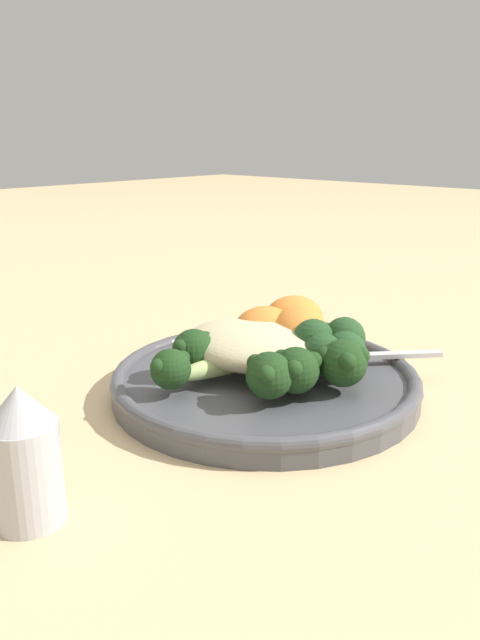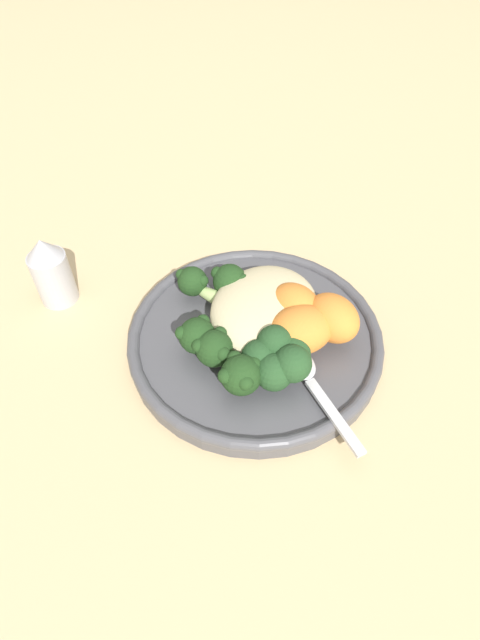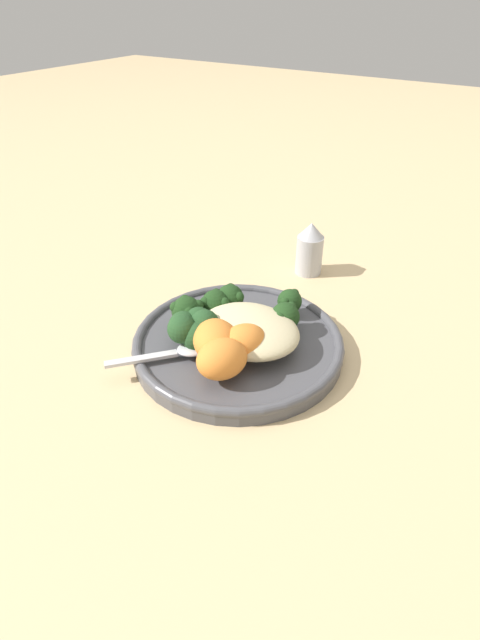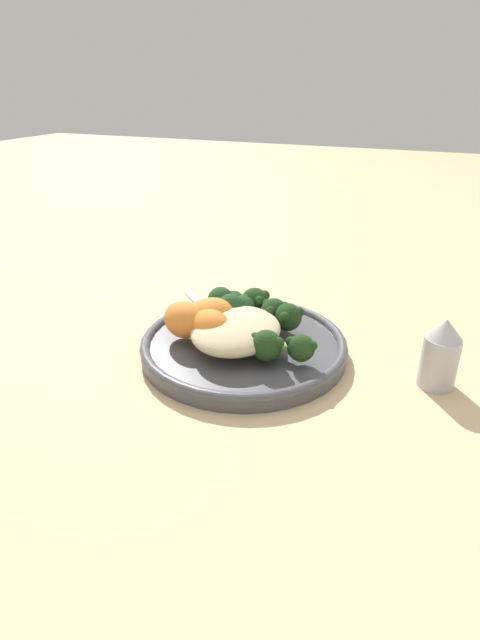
# 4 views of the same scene
# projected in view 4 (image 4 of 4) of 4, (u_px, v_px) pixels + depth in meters

# --- Properties ---
(ground_plane) EXTENTS (4.00, 4.00, 0.00)m
(ground_plane) POSITION_uv_depth(u_px,v_px,m) (229.00, 350.00, 0.61)
(ground_plane) COLOR #D6B784
(plate) EXTENTS (0.25, 0.25, 0.02)m
(plate) POSITION_uv_depth(u_px,v_px,m) (243.00, 346.00, 0.60)
(plate) COLOR #4C4C51
(plate) RESTS_ON ground_plane
(quinoa_mound) EXTENTS (0.12, 0.10, 0.03)m
(quinoa_mound) POSITION_uv_depth(u_px,v_px,m) (236.00, 330.00, 0.58)
(quinoa_mound) COLOR beige
(quinoa_mound) RESTS_ON plate
(broccoli_stalk_0) EXTENTS (0.07, 0.10, 0.03)m
(broccoli_stalk_0) POSITION_uv_depth(u_px,v_px,m) (259.00, 343.00, 0.55)
(broccoli_stalk_0) COLOR #ADC675
(broccoli_stalk_0) RESTS_ON plate
(broccoli_stalk_1) EXTENTS (0.04, 0.12, 0.03)m
(broccoli_stalk_1) POSITION_uv_depth(u_px,v_px,m) (282.00, 344.00, 0.56)
(broccoli_stalk_1) COLOR #ADC675
(broccoli_stalk_1) RESTS_ON plate
(broccoli_stalk_2) EXTENTS (0.08, 0.10, 0.03)m
(broccoli_stalk_2) POSITION_uv_depth(u_px,v_px,m) (273.00, 321.00, 0.60)
(broccoli_stalk_2) COLOR #ADC675
(broccoli_stalk_2) RESTS_ON plate
(broccoli_stalk_3) EXTENTS (0.09, 0.07, 0.03)m
(broccoli_stalk_3) POSITION_uv_depth(u_px,v_px,m) (266.00, 315.00, 0.62)
(broccoli_stalk_3) COLOR #ADC675
(broccoli_stalk_3) RESTS_ON plate
(broccoli_stalk_4) EXTENTS (0.11, 0.04, 0.04)m
(broccoli_stalk_4) POSITION_uv_depth(u_px,v_px,m) (250.00, 307.00, 0.64)
(broccoli_stalk_4) COLOR #ADC675
(broccoli_stalk_4) RESTS_ON plate
(sweet_potato_chunk_0) EXTENTS (0.07, 0.07, 0.04)m
(sweet_potato_chunk_0) POSITION_uv_depth(u_px,v_px,m) (184.00, 320.00, 0.59)
(sweet_potato_chunk_0) COLOR orange
(sweet_potato_chunk_0) RESTS_ON plate
(sweet_potato_chunk_1) EXTENTS (0.08, 0.08, 0.04)m
(sweet_potato_chunk_1) POSITION_uv_depth(u_px,v_px,m) (209.00, 317.00, 0.60)
(sweet_potato_chunk_1) COLOR orange
(sweet_potato_chunk_1) RESTS_ON plate
(sweet_potato_chunk_2) EXTENTS (0.06, 0.07, 0.04)m
(sweet_potato_chunk_2) POSITION_uv_depth(u_px,v_px,m) (211.00, 327.00, 0.58)
(sweet_potato_chunk_2) COLOR orange
(sweet_potato_chunk_2) RESTS_ON plate
(kale_tuft) EXTENTS (0.06, 0.06, 0.04)m
(kale_tuft) POSITION_uv_depth(u_px,v_px,m) (229.00, 306.00, 0.63)
(kale_tuft) COLOR #234723
(kale_tuft) RESTS_ON plate
(spoon) EXTENTS (0.09, 0.10, 0.01)m
(spoon) POSITION_uv_depth(u_px,v_px,m) (210.00, 314.00, 0.64)
(spoon) COLOR silver
(spoon) RESTS_ON plate
(salt_shaker) EXTENTS (0.04, 0.04, 0.08)m
(salt_shaker) POSITION_uv_depth(u_px,v_px,m) (441.00, 354.00, 0.53)
(salt_shaker) COLOR #B2B2B7
(salt_shaker) RESTS_ON ground_plane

